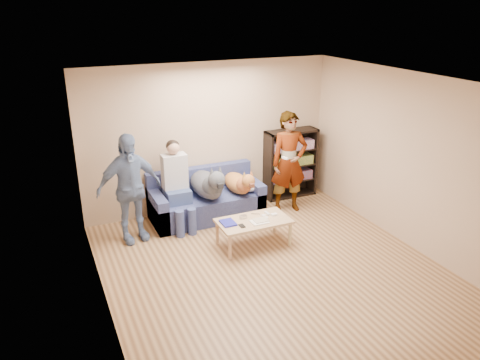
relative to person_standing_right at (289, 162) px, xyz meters
name	(u,v)px	position (x,y,z in m)	size (l,w,h in m)	color
ground	(275,272)	(-1.19, -1.76, -0.90)	(5.00, 5.00, 0.00)	brown
ceiling	(281,84)	(-1.19, -1.76, 1.70)	(5.00, 5.00, 0.00)	white
wall_back	(210,137)	(-1.19, 0.74, 0.40)	(4.50, 4.50, 0.00)	tan
wall_front	(421,285)	(-1.19, -4.26, 0.40)	(4.50, 4.50, 0.00)	tan
wall_left	(99,215)	(-3.44, -1.76, 0.40)	(5.00, 5.00, 0.00)	tan
wall_right	(412,162)	(1.06, -1.76, 0.40)	(5.00, 5.00, 0.00)	tan
blanket	(248,187)	(-0.70, 0.16, -0.40)	(0.41, 0.35, 0.14)	#B6B6BB
person_standing_right	(289,162)	(0.00, 0.00, 0.00)	(0.65, 0.43, 1.79)	gray
person_standing_left	(129,189)	(-2.78, 0.01, -0.03)	(1.01, 0.42, 1.73)	#7393B8
held_controller	(285,158)	(-0.20, -0.20, 0.17)	(0.04, 0.12, 0.03)	white
notebook_blue	(228,223)	(-1.53, -0.88, -0.46)	(0.20, 0.26, 0.03)	#1C1F9B
papers	(260,222)	(-1.08, -1.03, -0.47)	(0.26, 0.20, 0.01)	white
magazine	(261,220)	(-1.05, -1.01, -0.46)	(0.22, 0.17, 0.01)	#BDB097
camera_silver	(243,217)	(-1.25, -0.81, -0.45)	(0.11, 0.06, 0.05)	#B2B2B6
controller_a	(267,213)	(-0.85, -0.83, -0.46)	(0.04, 0.13, 0.03)	white
controller_b	(274,214)	(-0.77, -0.91, -0.46)	(0.09, 0.06, 0.03)	white
headphone_cup_a	(266,218)	(-0.93, -0.95, -0.47)	(0.07, 0.07, 0.02)	white
headphone_cup_b	(264,216)	(-0.93, -0.87, -0.47)	(0.07, 0.07, 0.02)	white
pen_orange	(257,224)	(-1.15, -1.09, -0.47)	(0.01, 0.01, 0.14)	#CC581C
pen_black	(256,214)	(-1.01, -0.75, -0.47)	(0.01, 0.01, 0.14)	black
wallet	(242,226)	(-1.38, -1.05, -0.47)	(0.07, 0.12, 0.01)	black
sofa	(206,201)	(-1.44, 0.34, -0.62)	(1.90, 0.85, 0.82)	#515B93
person_seated	(177,182)	(-1.97, 0.21, -0.12)	(0.40, 0.73, 1.47)	#3A4E80
dog_gray	(208,184)	(-1.45, 0.16, -0.23)	(0.46, 1.27, 0.67)	#484951
dog_tan	(239,183)	(-0.90, 0.13, -0.29)	(0.36, 1.14, 0.52)	#C4733C
coffee_table	(254,223)	(-1.13, -0.93, -0.52)	(1.10, 0.60, 0.42)	tan
bookshelf	(290,162)	(0.36, 0.57, -0.22)	(1.00, 0.34, 1.30)	black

